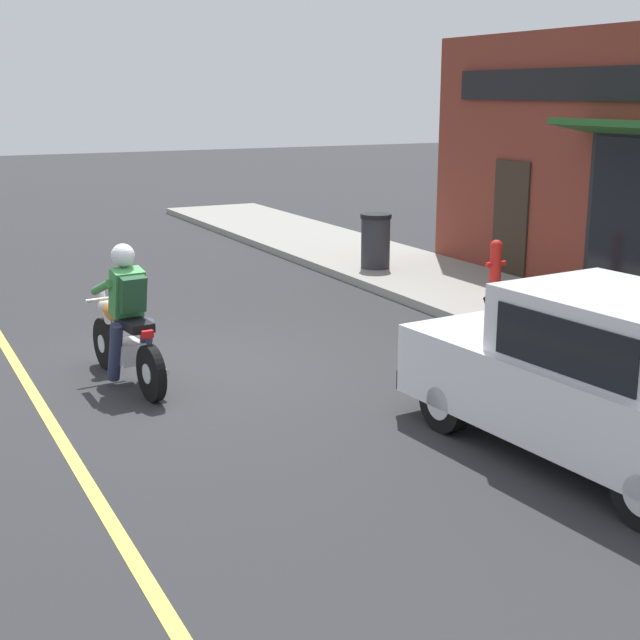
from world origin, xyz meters
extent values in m
plane|color=#2B2B2D|center=(0.00, 0.00, 0.00)|extent=(80.00, 80.00, 0.00)
cube|color=gray|center=(5.42, 3.00, 0.07)|extent=(2.60, 22.00, 0.14)
cube|color=#2D2319|center=(6.70, 2.50, 1.05)|extent=(0.04, 0.90, 2.10)
cylinder|color=black|center=(-0.84, 0.64, 0.31)|extent=(0.16, 0.63, 0.62)
cylinder|color=silver|center=(-0.84, 0.64, 0.31)|extent=(0.14, 0.23, 0.22)
cylinder|color=black|center=(-0.69, -0.75, 0.31)|extent=(0.16, 0.63, 0.62)
cylinder|color=silver|center=(-0.69, -0.75, 0.31)|extent=(0.14, 0.23, 0.22)
cube|color=silver|center=(-0.76, -0.10, 0.39)|extent=(0.32, 0.43, 0.24)
ellipsoid|color=orange|center=(-0.79, 0.14, 0.80)|extent=(0.35, 0.55, 0.24)
cube|color=black|center=(-0.74, -0.33, 0.76)|extent=(0.32, 0.58, 0.10)
cylinder|color=silver|center=(-0.83, 0.54, 0.62)|extent=(0.10, 0.33, 0.68)
cylinder|color=silver|center=(-0.81, 0.42, 0.91)|extent=(0.56, 0.10, 0.04)
sphere|color=silver|center=(-0.83, 0.59, 0.79)|extent=(0.16, 0.16, 0.16)
cylinder|color=silver|center=(-0.56, -0.49, 0.29)|extent=(0.14, 0.56, 0.08)
cube|color=red|center=(-0.70, -0.70, 0.73)|extent=(0.13, 0.07, 0.08)
cylinder|color=#282D4C|center=(-0.93, -0.19, 0.43)|extent=(0.18, 0.36, 0.71)
cylinder|color=#282D4C|center=(-0.57, -0.16, 0.43)|extent=(0.18, 0.36, 0.71)
cube|color=#387F42|center=(-0.75, -0.15, 1.08)|extent=(0.37, 0.36, 0.57)
cylinder|color=#387F42|center=(-0.98, 0.06, 1.12)|extent=(0.14, 0.53, 0.26)
cylinder|color=#387F42|center=(-0.58, 0.11, 1.12)|extent=(0.14, 0.53, 0.26)
sphere|color=silver|center=(-0.76, -0.09, 1.49)|extent=(0.26, 0.26, 0.26)
cube|color=#1E4728|center=(-0.74, -0.31, 1.10)|extent=(0.30, 0.27, 0.42)
cylinder|color=black|center=(1.61, -2.92, 0.30)|extent=(0.23, 0.61, 0.60)
cylinder|color=silver|center=(1.61, -2.92, 0.30)|extent=(0.23, 0.34, 0.33)
cylinder|color=black|center=(3.04, -2.80, 0.30)|extent=(0.23, 0.61, 0.60)
cylinder|color=silver|center=(3.04, -2.80, 0.30)|extent=(0.23, 0.34, 0.33)
cube|color=silver|center=(2.42, -4.05, 0.60)|extent=(1.93, 3.82, 0.70)
cube|color=silver|center=(2.44, -4.30, 1.24)|extent=(1.59, 2.01, 0.66)
cube|color=black|center=(2.37, -3.44, 1.19)|extent=(1.35, 0.45, 0.51)
cube|color=black|center=(1.72, -4.36, 1.22)|extent=(0.15, 1.52, 0.46)
cube|color=silver|center=(1.76, -2.24, 0.72)|extent=(0.24, 0.06, 0.14)
cube|color=silver|center=(2.78, -2.16, 0.72)|extent=(0.24, 0.06, 0.14)
cube|color=#28282B|center=(2.27, -2.23, 0.35)|extent=(1.61, 0.25, 0.20)
cylinder|color=red|center=(5.41, 1.21, 0.22)|extent=(0.24, 0.24, 0.16)
cylinder|color=red|center=(5.41, 1.21, 0.59)|extent=(0.18, 0.18, 0.58)
sphere|color=red|center=(5.41, 1.21, 0.92)|extent=(0.20, 0.20, 0.20)
cylinder|color=red|center=(5.28, 1.21, 0.64)|extent=(0.10, 0.08, 0.08)
cylinder|color=red|center=(5.54, 1.21, 0.64)|extent=(0.10, 0.08, 0.08)
cylinder|color=#2D2D33|center=(4.90, 4.02, 0.59)|extent=(0.52, 0.52, 0.90)
cylinder|color=black|center=(4.90, 4.02, 1.08)|extent=(0.56, 0.56, 0.08)
camera|label=1|loc=(-3.21, -9.67, 3.23)|focal=50.00mm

